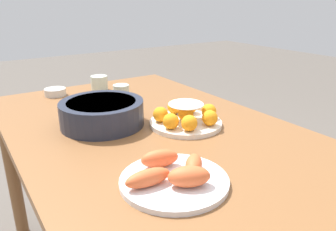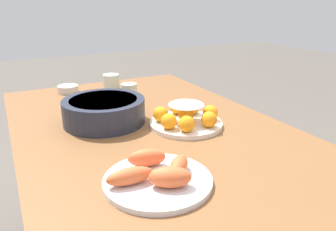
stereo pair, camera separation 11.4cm
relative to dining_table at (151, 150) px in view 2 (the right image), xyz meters
name	(u,v)px [view 2 (the right image)]	position (x,y,z in m)	size (l,w,h in m)	color
dining_table	(151,150)	(0.00, 0.00, 0.00)	(1.40, 0.89, 0.72)	brown
cake_plate	(186,117)	(-0.06, -0.11, 0.12)	(0.26, 0.26, 0.09)	silver
serving_bowl	(104,110)	(0.11, 0.13, 0.14)	(0.29, 0.29, 0.09)	#232838
sauce_bowl	(68,89)	(0.58, 0.17, 0.11)	(0.10, 0.10, 0.03)	beige
seafood_platter	(157,176)	(-0.35, 0.14, 0.11)	(0.27, 0.27, 0.06)	silver
cup_near	(129,92)	(0.33, -0.05, 0.13)	(0.07, 0.07, 0.07)	beige
cup_far	(111,81)	(0.55, -0.04, 0.13)	(0.08, 0.08, 0.07)	beige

